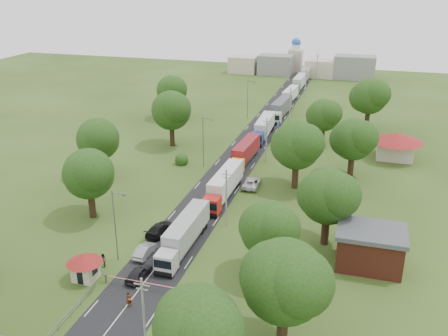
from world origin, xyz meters
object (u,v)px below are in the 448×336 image
at_px(info_sign, 278,127).
at_px(pedestrian_near, 129,300).
at_px(boom_barrier, 129,280).
at_px(car_lane_mid, 145,251).
at_px(guard_booth, 85,264).
at_px(truck_0, 184,234).
at_px(car_lane_front, 139,273).

bearing_deg(info_sign, pedestrian_near, -94.32).
xyz_separation_m(boom_barrier, car_lane_mid, (-1.21, 7.00, -0.15)).
height_order(boom_barrier, info_sign, info_sign).
relative_size(info_sign, car_lane_mid, 0.91).
xyz_separation_m(guard_booth, car_lane_mid, (4.63, 7.00, -1.42)).
height_order(info_sign, truck_0, truck_0).
bearing_deg(car_lane_front, info_sign, -92.99).
xyz_separation_m(boom_barrier, truck_0, (3.15, 10.43, 1.29)).
distance_m(info_sign, pedestrian_near, 63.72).
bearing_deg(car_lane_front, boom_barrier, 82.38).
distance_m(boom_barrier, guard_booth, 5.98).
xyz_separation_m(car_lane_mid, pedestrian_near, (2.98, -10.50, 0.17)).
relative_size(truck_0, pedestrian_near, 8.14).
distance_m(info_sign, truck_0, 49.69).
height_order(boom_barrier, car_lane_front, car_lane_front).
bearing_deg(boom_barrier, car_lane_front, 79.27).
relative_size(guard_booth, pedestrian_near, 2.41).
xyz_separation_m(truck_0, car_lane_front, (-2.79, -8.54, -1.42)).
xyz_separation_m(boom_barrier, pedestrian_near, (1.76, -3.50, 0.02)).
relative_size(boom_barrier, car_lane_front, 2.06).
bearing_deg(boom_barrier, guard_booth, -179.99).
bearing_deg(info_sign, car_lane_front, -96.09).
bearing_deg(truck_0, pedestrian_near, -95.70).
bearing_deg(truck_0, boom_barrier, -106.81).
xyz_separation_m(truck_0, car_lane_mid, (-4.37, -3.43, -1.44)).
relative_size(truck_0, car_lane_front, 3.31).
relative_size(guard_booth, info_sign, 1.07).
bearing_deg(boom_barrier, pedestrian_near, -63.28).
height_order(car_lane_front, car_lane_mid, car_lane_front).
bearing_deg(guard_booth, info_sign, 78.32).
xyz_separation_m(truck_0, pedestrian_near, (-1.39, -13.93, -1.27)).
height_order(info_sign, pedestrian_near, info_sign).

